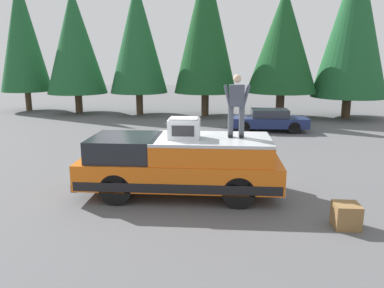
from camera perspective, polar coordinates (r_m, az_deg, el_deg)
name	(u,v)px	position (r m, az deg, el deg)	size (l,w,h in m)	color
ground_plane	(155,189)	(11.23, -5.61, -6.76)	(90.00, 90.00, 0.00)	#565659
pickup_truck	(180,165)	(10.48, -1.80, -3.12)	(2.01, 5.54, 1.65)	orange
compressor_unit	(184,128)	(10.10, -1.21, 2.41)	(0.65, 0.84, 0.56)	silver
person_on_truck_bed	(237,104)	(10.24, 6.76, 6.01)	(0.29, 0.72, 1.69)	#4C515B
parked_car_navy	(268,120)	(20.31, 11.41, 3.57)	(1.64, 4.10, 1.16)	navy
wooden_crate	(346,216)	(9.34, 22.30, -9.99)	(0.56, 0.56, 0.56)	olive
conifer_far_left	(354,24)	(26.24, 23.28, 16.36)	(4.59, 4.59, 10.34)	#4C3826
conifer_left	(283,41)	(24.99, 13.65, 14.98)	(4.42, 4.42, 8.09)	#4C3826
conifer_center_left	(206,26)	(25.29, 2.08, 17.45)	(4.11, 4.11, 10.08)	#4C3826
conifer_center_right	(138,37)	(26.08, -8.24, 15.69)	(3.86, 3.86, 8.77)	#4C3826
conifer_right	(75,41)	(27.66, -17.33, 14.62)	(4.08, 4.08, 8.43)	#4C3826
conifer_far_right	(22,34)	(30.30, -24.33, 14.94)	(3.53, 3.53, 9.51)	#4C3826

